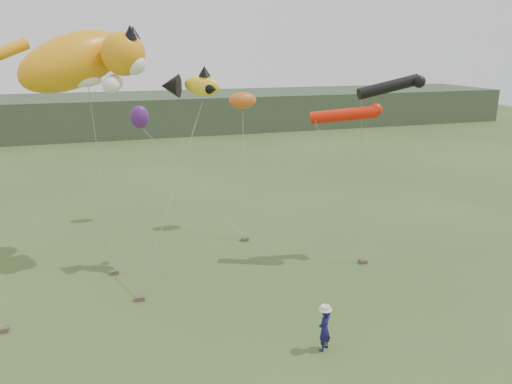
% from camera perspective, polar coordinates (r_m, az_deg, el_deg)
% --- Properties ---
extents(ground, '(120.00, 120.00, 0.00)m').
position_cam_1_polar(ground, '(16.70, -0.42, -17.23)').
color(ground, '#385123').
rests_on(ground, ground).
extents(headland, '(90.00, 13.00, 4.00)m').
position_cam_1_polar(headland, '(58.48, -16.54, 8.40)').
color(headland, '#2D3D28').
rests_on(headland, ground).
extents(festival_attendant, '(0.63, 0.59, 1.45)m').
position_cam_1_polar(festival_attendant, '(16.30, 7.84, -15.29)').
color(festival_attendant, '#151349').
rests_on(festival_attendant, ground).
extents(sandbag_anchors, '(14.63, 5.73, 0.17)m').
position_cam_1_polar(sandbag_anchors, '(21.15, -8.08, -9.49)').
color(sandbag_anchors, brown).
rests_on(sandbag_anchors, ground).
extents(cat_kite, '(6.35, 4.08, 3.52)m').
position_cam_1_polar(cat_kite, '(22.36, -19.03, 14.04)').
color(cat_kite, orange).
rests_on(cat_kite, ground).
extents(fish_kite, '(2.61, 1.71, 1.26)m').
position_cam_1_polar(fish_kite, '(20.68, -7.49, 12.02)').
color(fish_kite, yellow).
rests_on(fish_kite, ground).
extents(tube_kites, '(4.91, 1.54, 2.07)m').
position_cam_1_polar(tube_kites, '(21.94, 12.96, 10.14)').
color(tube_kites, black).
rests_on(tube_kites, ground).
extents(misc_kites, '(6.13, 3.37, 1.99)m').
position_cam_1_polar(misc_kites, '(26.18, -6.86, 9.51)').
color(misc_kites, '#D15D1E').
rests_on(misc_kites, ground).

